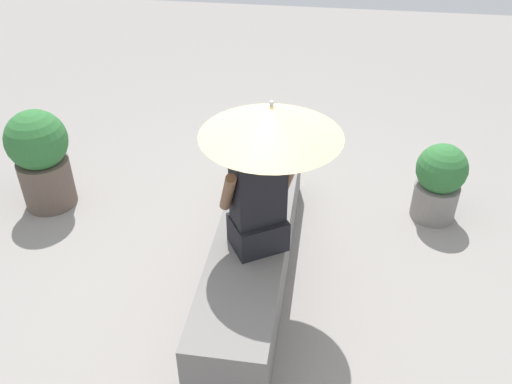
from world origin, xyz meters
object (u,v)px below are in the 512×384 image
object	(u,v)px
magazine	(271,181)
planter_far	(439,181)
person_seated	(258,198)
planter_near	(41,157)
parasol	(271,121)
handbag_black	(260,139)

from	to	relation	value
magazine	planter_far	distance (m)	1.42
person_seated	planter_near	bearing A→B (deg)	-113.28
person_seated	parasol	distance (m)	0.53
parasol	planter_near	bearing A→B (deg)	-111.16
person_seated	parasol	size ratio (longest dim) A/B	0.87
planter_near	planter_far	size ratio (longest dim) A/B	1.30
person_seated	planter_near	distance (m)	2.20
parasol	planter_far	xyz separation A→B (m)	(-1.11, 1.28, -1.03)
person_seated	handbag_black	bearing A→B (deg)	-172.50
magazine	planter_near	bearing A→B (deg)	-87.04
person_seated	handbag_black	size ratio (longest dim) A/B	2.44
planter_near	magazine	bearing A→B (deg)	87.53
handbag_black	parasol	bearing A→B (deg)	11.49
person_seated	handbag_black	xyz separation A→B (m)	(-1.12, -0.15, -0.21)
parasol	handbag_black	world-z (taller)	parasol
planter_near	planter_far	xyz separation A→B (m)	(-0.31, 3.34, -0.12)
person_seated	magazine	world-z (taller)	person_seated
magazine	handbag_black	bearing A→B (deg)	-153.05
person_seated	parasol	world-z (taller)	parasol
person_seated	planter_far	size ratio (longest dim) A/B	1.31
parasol	handbag_black	bearing A→B (deg)	-168.51
parasol	planter_near	distance (m)	2.38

